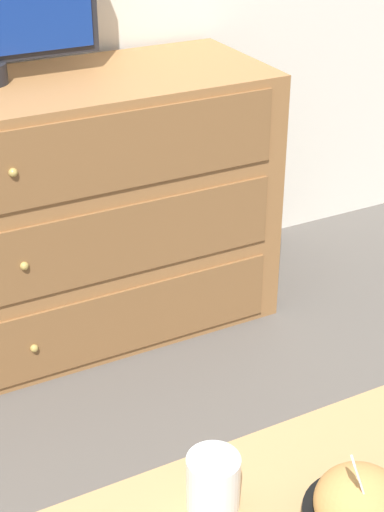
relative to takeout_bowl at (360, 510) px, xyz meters
name	(u,v)px	position (x,y,z in m)	size (l,w,h in m)	color
dresser	(0,228)	(-0.20, 1.46, -0.12)	(1.69, 0.52, 0.83)	#9E6B3D
takeout_bowl	(360,510)	(0.00, 0.00, 0.00)	(0.18, 0.18, 0.17)	black
drink_cup	(213,485)	(-0.18, 0.15, 0.00)	(0.09, 0.09, 0.10)	beige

